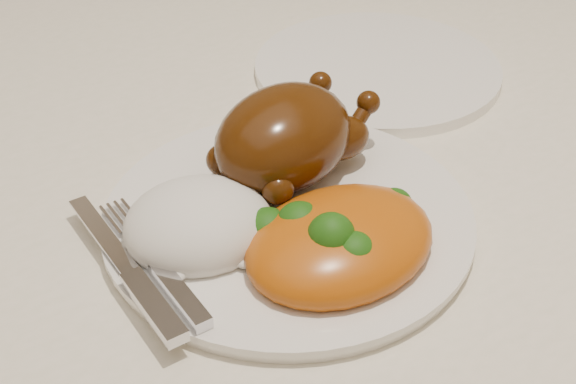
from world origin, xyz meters
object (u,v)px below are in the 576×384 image
dining_table (60,294)px  side_plate (377,68)px  roast_chicken (287,136)px  dinner_plate (288,219)px

dining_table → side_plate: 0.38m
side_plate → roast_chicken: bearing=-146.9°
dining_table → roast_chicken: (0.18, -0.09, 0.15)m
side_plate → roast_chicken: 0.22m
dining_table → roast_chicken: 0.25m
side_plate → dinner_plate: bearing=-142.1°
dining_table → dinner_plate: size_ratio=5.77×
dinner_plate → roast_chicken: roast_chicken is taller
dining_table → roast_chicken: roast_chicken is taller
dining_table → dinner_plate: dinner_plate is taller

